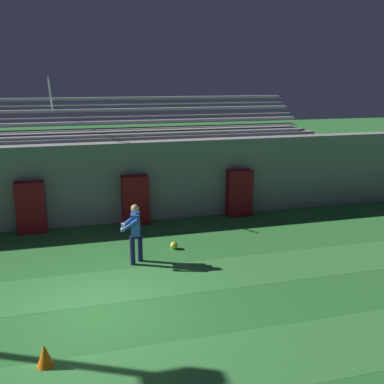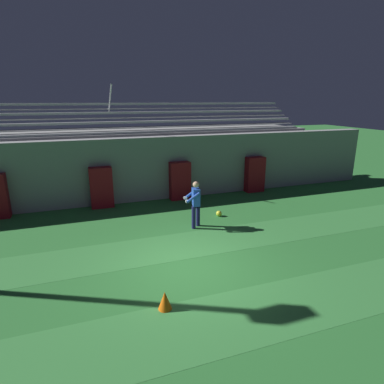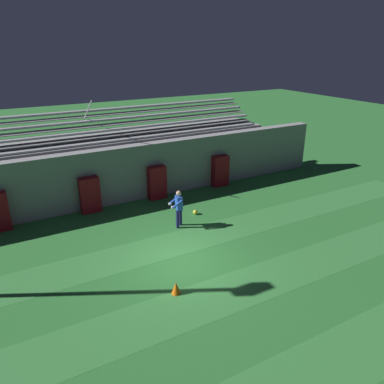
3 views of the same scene
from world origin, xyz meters
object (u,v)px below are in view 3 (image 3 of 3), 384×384
(padding_pillar_gate_left, at_px, (90,195))
(traffic_cone, at_px, (176,288))
(goalkeeper, at_px, (178,206))
(padding_pillar_gate_right, at_px, (157,183))
(soccer_ball, at_px, (195,212))
(padding_pillar_far_right, at_px, (220,171))

(padding_pillar_gate_left, xyz_separation_m, traffic_cone, (0.71, -7.51, -0.64))
(goalkeeper, bearing_deg, padding_pillar_gate_left, 130.95)
(padding_pillar_gate_right, bearing_deg, soccer_ball, -74.21)
(padding_pillar_far_right, height_order, goalkeeper, padding_pillar_far_right)
(padding_pillar_gate_right, xyz_separation_m, traffic_cone, (-2.71, -7.51, -0.64))
(padding_pillar_gate_right, height_order, padding_pillar_far_right, same)
(goalkeeper, distance_m, soccer_ball, 1.67)
(padding_pillar_far_right, relative_size, soccer_ball, 7.76)
(soccer_ball, relative_size, traffic_cone, 0.52)
(padding_pillar_gate_right, xyz_separation_m, padding_pillar_far_right, (3.82, 0.00, 0.00))
(padding_pillar_gate_left, xyz_separation_m, goalkeeper, (2.92, -3.37, 0.10))
(padding_pillar_gate_right, distance_m, goalkeeper, 3.40)
(traffic_cone, bearing_deg, goalkeeper, 61.84)
(padding_pillar_far_right, distance_m, traffic_cone, 9.97)
(padding_pillar_gate_left, bearing_deg, traffic_cone, -84.63)
(padding_pillar_gate_left, relative_size, soccer_ball, 7.76)
(padding_pillar_gate_left, distance_m, padding_pillar_far_right, 7.24)
(goalkeeper, height_order, soccer_ball, goalkeeper)
(soccer_ball, bearing_deg, padding_pillar_gate_left, 147.59)
(padding_pillar_gate_right, xyz_separation_m, goalkeeper, (-0.49, -3.37, 0.10))
(goalkeeper, bearing_deg, traffic_cone, -118.16)
(padding_pillar_gate_right, bearing_deg, traffic_cone, -109.85)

